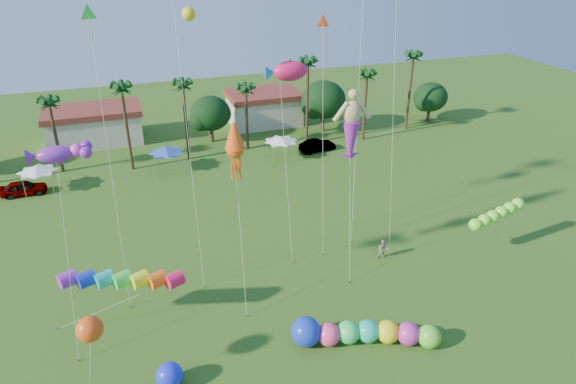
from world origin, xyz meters
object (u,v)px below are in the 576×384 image
object	(u,v)px
car_a	(23,188)
car_b	(317,145)
caterpillar_inflatable	(360,333)
blue_ball	(169,376)
spectator_b	(383,250)

from	to	relation	value
car_a	car_b	world-z (taller)	car_a
caterpillar_inflatable	car_a	bearing A→B (deg)	146.64
car_a	car_b	xyz separation A→B (m)	(35.08, 1.28, -0.01)
car_b	blue_ball	size ratio (longest dim) A/B	2.81
car_a	blue_ball	distance (m)	34.24
car_b	blue_ball	bearing A→B (deg)	137.45
car_b	caterpillar_inflatable	size ratio (longest dim) A/B	0.48
car_b	blue_ball	xyz separation A→B (m)	(-23.45, -33.48, 0.06)
car_b	spectator_b	size ratio (longest dim) A/B	2.59
car_a	spectator_b	bearing A→B (deg)	-127.93
car_a	caterpillar_inflatable	distance (m)	40.85
spectator_b	blue_ball	size ratio (longest dim) A/B	1.08
spectator_b	caterpillar_inflatable	xyz separation A→B (m)	(-6.54, -8.77, -0.04)
spectator_b	car_b	bearing A→B (deg)	101.50
spectator_b	car_a	bearing A→B (deg)	162.97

